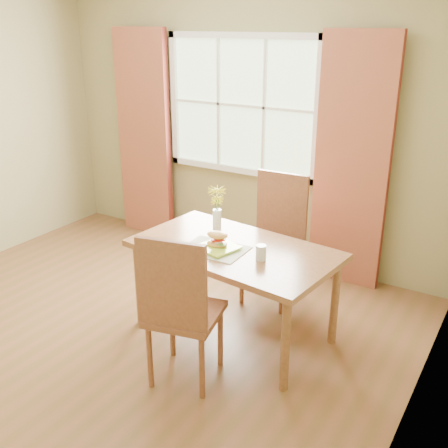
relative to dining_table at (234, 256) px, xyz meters
name	(u,v)px	position (x,y,z in m)	size (l,w,h in m)	color
room	(104,163)	(-0.74, -0.48, 0.70)	(4.24, 3.84, 2.74)	brown
window	(242,106)	(-0.74, 1.39, 0.85)	(1.62, 0.06, 1.32)	#A5C595
curtain_left	(144,136)	(-1.89, 1.30, 0.45)	(0.65, 0.08, 2.20)	maroon
curtain_right	(352,165)	(0.41, 1.30, 0.45)	(0.65, 0.08, 2.20)	maroon
dining_table	(234,256)	(0.00, 0.00, 0.00)	(1.56, 0.99, 0.72)	brown
chair_near	(179,306)	(0.02, -0.71, -0.06)	(0.54, 0.54, 1.07)	brown
chair_far	(277,231)	(0.00, 0.71, -0.05)	(0.47, 0.47, 1.08)	brown
placemat	(214,249)	(-0.10, -0.11, 0.08)	(0.45, 0.33, 0.01)	beige
plate	(218,248)	(-0.07, -0.11, 0.09)	(0.26, 0.26, 0.01)	#ABD435
croissant_sandwich	(217,239)	(-0.08, -0.10, 0.15)	(0.17, 0.13, 0.12)	#F7BA54
water_glass	(261,253)	(0.27, -0.10, 0.13)	(0.07, 0.07, 0.11)	silver
flower_vase	(217,205)	(-0.28, 0.21, 0.29)	(0.14, 0.14, 0.35)	silver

